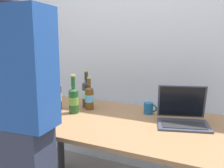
# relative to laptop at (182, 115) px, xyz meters

# --- Properties ---
(desk) EXTENTS (1.56, 0.87, 0.75)m
(desk) POSITION_rel_laptop_xyz_m (-0.51, -0.12, -0.18)
(desk) COLOR olive
(desk) RESTS_ON ground
(laptop) EXTENTS (0.39, 0.37, 0.24)m
(laptop) POSITION_rel_laptop_xyz_m (0.00, 0.00, 0.00)
(laptop) COLOR #383D4C
(laptop) RESTS_ON desk
(beer_bottle_brown) EXTENTS (0.08, 0.08, 0.29)m
(beer_bottle_brown) POSITION_rel_laptop_xyz_m (-0.79, -0.12, 0.05)
(beer_bottle_brown) COLOR #1E5123
(beer_bottle_brown) RESTS_ON desk
(beer_bottle_green) EXTENTS (0.07, 0.07, 0.26)m
(beer_bottle_green) POSITION_rel_laptop_xyz_m (-0.73, 0.02, 0.04)
(beer_bottle_green) COLOR brown
(beer_bottle_green) RESTS_ON desk
(beer_bottle_dark) EXTENTS (0.07, 0.07, 0.31)m
(beer_bottle_dark) POSITION_rel_laptop_xyz_m (-0.79, 0.07, 0.06)
(beer_bottle_dark) COLOR #333333
(beer_bottle_dark) RESTS_ON desk
(beer_bottle_amber) EXTENTS (0.06, 0.06, 0.30)m
(beer_bottle_amber) POSITION_rel_laptop_xyz_m (-0.95, -0.10, 0.06)
(beer_bottle_amber) COLOR #472B14
(beer_bottle_amber) RESTS_ON desk
(person_figure) EXTENTS (0.47, 0.30, 1.69)m
(person_figure) POSITION_rel_laptop_xyz_m (-0.71, -0.76, 0.07)
(person_figure) COLOR #2D3347
(person_figure) RESTS_ON ground
(coffee_mug) EXTENTS (0.10, 0.07, 0.09)m
(coffee_mug) POSITION_rel_laptop_xyz_m (-0.26, 0.11, -0.01)
(coffee_mug) COLOR #19598C
(coffee_mug) RESTS_ON desk
(back_wall) EXTENTS (6.00, 0.10, 2.60)m
(back_wall) POSITION_rel_laptop_xyz_m (-0.51, 0.66, 0.49)
(back_wall) COLOR silver
(back_wall) RESTS_ON ground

